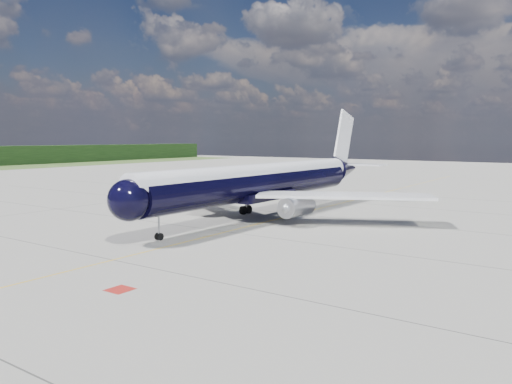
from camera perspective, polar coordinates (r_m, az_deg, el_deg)
ground at (r=69.79m, az=6.77°, el=-2.02°), size 320.00×320.00×0.00m
taxiway_centerline at (r=65.45m, az=4.71°, el=-2.53°), size 0.16×160.00×0.01m
red_marking at (r=34.50m, az=-15.29°, el=-10.70°), size 1.60×1.60×0.01m
main_airliner at (r=62.84m, az=1.12°, el=1.25°), size 41.23×50.10×14.49m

